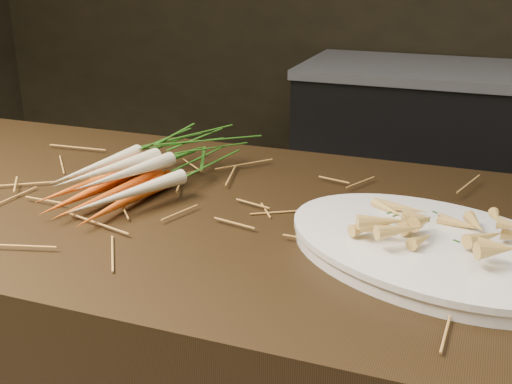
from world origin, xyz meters
The scene contains 4 objects.
straw_bedding centered at (0.00, 0.30, 0.91)m, with size 1.40×0.60×0.02m, color #A2732D, non-canonical shape.
root_veg_bunch centered at (-0.37, 0.37, 0.94)m, with size 0.21×0.45×0.08m.
serving_platter centered at (0.13, 0.23, 0.91)m, with size 0.42×0.28×0.02m, color white, non-canonical shape.
roasted_veg_heap centered at (0.13, 0.23, 0.95)m, with size 0.21×0.15×0.05m, color gold, non-canonical shape.
Camera 1 is at (0.18, -0.58, 1.30)m, focal length 45.00 mm.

